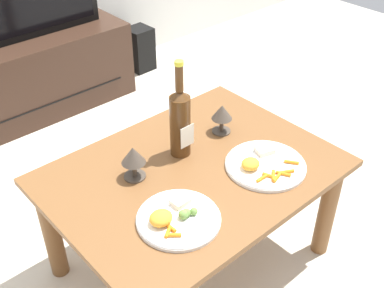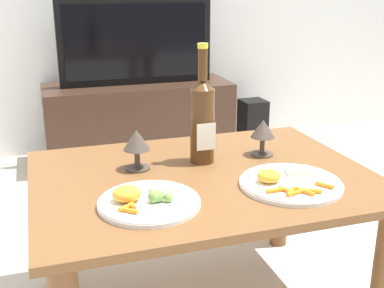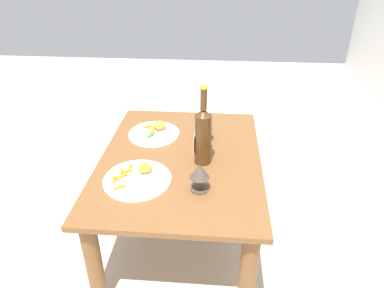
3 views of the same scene
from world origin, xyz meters
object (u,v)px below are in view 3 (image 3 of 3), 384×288
dinner_plate_right (138,178)px  goblet_left (205,125)px  dining_table (181,172)px  wine_bottle (203,134)px  dinner_plate_left (155,133)px  goblet_right (200,173)px

dinner_plate_right → goblet_left: bearing=145.2°
dining_table → goblet_left: goblet_left is taller
wine_bottle → dining_table: bearing=-106.9°
dinner_plate_left → dinner_plate_right: size_ratio=0.92×
goblet_right → dinner_plate_right: goblet_right is taller
wine_bottle → dinner_plate_left: size_ratio=1.41×
wine_bottle → goblet_left: size_ratio=2.99×
goblet_left → goblet_right: 0.43m
goblet_left → dinner_plate_right: size_ratio=0.43×
dining_table → wine_bottle: bearing=73.1°
goblet_right → dinner_plate_left: 0.54m
wine_bottle → dinner_plate_left: 0.39m
goblet_right → dinner_plate_right: (-0.04, -0.27, -0.07)m
dinner_plate_left → dining_table: bearing=37.2°
dining_table → dinner_plate_left: 0.29m
goblet_right → dinner_plate_left: size_ratio=0.46×
goblet_left → goblet_right: bearing=0.0°
goblet_right → dinner_plate_left: goblet_right is taller
goblet_right → dinner_plate_left: bearing=-149.8°
goblet_left → dinner_plate_left: 0.28m
goblet_left → wine_bottle: bearing=0.3°
dinner_plate_right → goblet_right: bearing=81.0°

